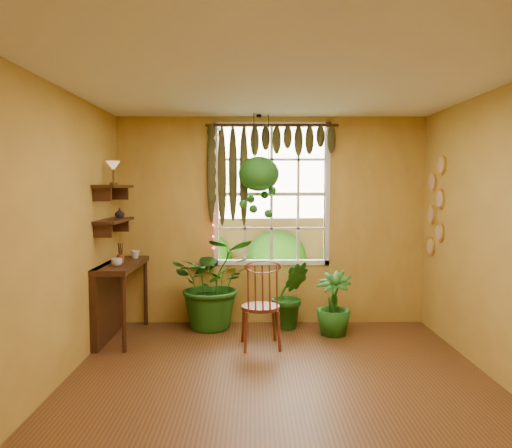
# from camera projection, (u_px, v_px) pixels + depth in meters

# --- Properties ---
(floor) EXTENTS (4.50, 4.50, 0.00)m
(floor) POSITION_uv_depth(u_px,v_px,m) (281.00, 391.00, 4.38)
(floor) COLOR brown
(floor) RESTS_ON ground
(ceiling) EXTENTS (4.50, 4.50, 0.00)m
(ceiling) POSITION_uv_depth(u_px,v_px,m) (282.00, 79.00, 4.18)
(ceiling) COLOR white
(ceiling) RESTS_ON wall_back
(wall_back) EXTENTS (4.00, 0.00, 4.00)m
(wall_back) POSITION_uv_depth(u_px,v_px,m) (272.00, 221.00, 6.52)
(wall_back) COLOR gold
(wall_back) RESTS_ON floor
(wall_left) EXTENTS (0.00, 4.50, 4.50)m
(wall_left) POSITION_uv_depth(u_px,v_px,m) (48.00, 239.00, 4.27)
(wall_left) COLOR gold
(wall_left) RESTS_ON floor
(window) EXTENTS (1.52, 0.10, 1.86)m
(window) POSITION_uv_depth(u_px,v_px,m) (271.00, 194.00, 6.53)
(window) COLOR white
(window) RESTS_ON wall_back
(valance_vine) EXTENTS (1.70, 0.12, 1.10)m
(valance_vine) POSITION_uv_depth(u_px,v_px,m) (265.00, 149.00, 6.36)
(valance_vine) COLOR #3C1D10
(valance_vine) RESTS_ON window
(string_lights) EXTENTS (0.03, 0.03, 1.54)m
(string_lights) POSITION_uv_depth(u_px,v_px,m) (213.00, 190.00, 6.43)
(string_lights) COLOR #FF2633
(string_lights) RESTS_ON window
(wall_plates) EXTENTS (0.04, 0.32, 1.10)m
(wall_plates) POSITION_uv_depth(u_px,v_px,m) (436.00, 207.00, 6.06)
(wall_plates) COLOR beige
(wall_plates) RESTS_ON wall_right
(counter_ledge) EXTENTS (0.40, 1.20, 0.90)m
(counter_ledge) POSITION_uv_depth(u_px,v_px,m) (113.00, 292.00, 5.92)
(counter_ledge) COLOR #3C1D10
(counter_ledge) RESTS_ON floor
(shelf_lower) EXTENTS (0.25, 0.90, 0.04)m
(shelf_lower) POSITION_uv_depth(u_px,v_px,m) (114.00, 220.00, 5.86)
(shelf_lower) COLOR #3C1D10
(shelf_lower) RESTS_ON wall_left
(shelf_upper) EXTENTS (0.25, 0.90, 0.04)m
(shelf_upper) POSITION_uv_depth(u_px,v_px,m) (114.00, 186.00, 5.83)
(shelf_upper) COLOR #3C1D10
(shelf_upper) RESTS_ON wall_left
(backyard) EXTENTS (14.00, 10.00, 12.00)m
(backyard) POSITION_uv_depth(u_px,v_px,m) (275.00, 210.00, 11.14)
(backyard) COLOR #275017
(backyard) RESTS_ON ground
(windsor_chair) EXTENTS (0.47, 0.50, 1.15)m
(windsor_chair) POSITION_uv_depth(u_px,v_px,m) (261.00, 318.00, 5.55)
(windsor_chair) COLOR maroon
(windsor_chair) RESTS_ON floor
(potted_plant_left) EXTENTS (1.21, 1.10, 1.17)m
(potted_plant_left) POSITION_uv_depth(u_px,v_px,m) (214.00, 283.00, 6.31)
(potted_plant_left) COLOR #1C4C14
(potted_plant_left) RESTS_ON floor
(potted_plant_mid) EXTENTS (0.52, 0.45, 0.86)m
(potted_plant_mid) POSITION_uv_depth(u_px,v_px,m) (290.00, 295.00, 6.31)
(potted_plant_mid) COLOR #1C4C14
(potted_plant_mid) RESTS_ON floor
(potted_plant_right) EXTENTS (0.57, 0.57, 0.77)m
(potted_plant_right) POSITION_uv_depth(u_px,v_px,m) (333.00, 304.00, 6.03)
(potted_plant_right) COLOR #1C4C14
(potted_plant_right) RESTS_ON floor
(hanging_basket) EXTENTS (0.51, 0.51, 1.31)m
(hanging_basket) POSITION_uv_depth(u_px,v_px,m) (259.00, 177.00, 6.27)
(hanging_basket) COLOR black
(hanging_basket) RESTS_ON ceiling
(cup_a) EXTENTS (0.14, 0.14, 0.09)m
(cup_a) POSITION_uv_depth(u_px,v_px,m) (117.00, 262.00, 5.62)
(cup_a) COLOR silver
(cup_a) RESTS_ON counter_ledge
(cup_b) EXTENTS (0.14, 0.14, 0.10)m
(cup_b) POSITION_uv_depth(u_px,v_px,m) (135.00, 254.00, 6.24)
(cup_b) COLOR beige
(cup_b) RESTS_ON counter_ledge
(brush_jar) EXTENTS (0.08, 0.08, 0.30)m
(brush_jar) POSITION_uv_depth(u_px,v_px,m) (121.00, 253.00, 5.85)
(brush_jar) COLOR brown
(brush_jar) RESTS_ON counter_ledge
(shelf_vase) EXTENTS (0.14, 0.14, 0.12)m
(shelf_vase) POSITION_uv_depth(u_px,v_px,m) (120.00, 213.00, 6.07)
(shelf_vase) COLOR #B2AD99
(shelf_vase) RESTS_ON shelf_lower
(tiffany_lamp) EXTENTS (0.16, 0.16, 0.27)m
(tiffany_lamp) POSITION_uv_depth(u_px,v_px,m) (113.00, 167.00, 5.76)
(tiffany_lamp) COLOR #563D18
(tiffany_lamp) RESTS_ON shelf_upper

